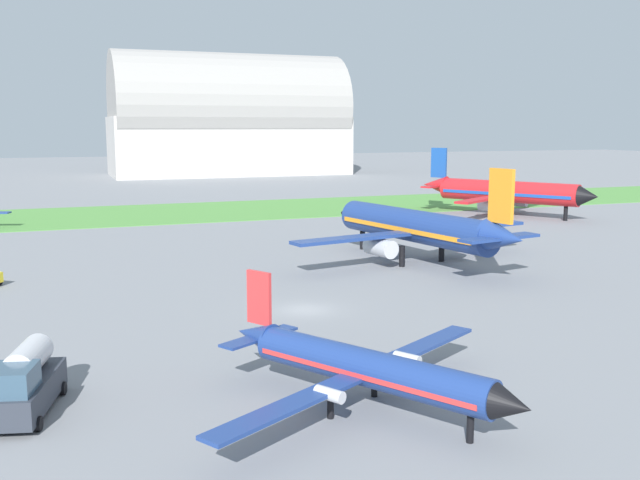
% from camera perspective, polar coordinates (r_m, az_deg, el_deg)
% --- Properties ---
extents(ground_plane, '(600.00, 600.00, 0.00)m').
position_cam_1_polar(ground_plane, '(55.23, -1.22, -5.57)').
color(ground_plane, gray).
extents(grass_taxiway_strip, '(360.00, 28.00, 0.08)m').
position_cam_1_polar(grass_taxiway_strip, '(118.77, -11.96, 2.12)').
color(grass_taxiway_strip, '#549342').
rests_on(grass_taxiway_strip, ground_plane).
extents(airplane_midfield_jet, '(28.84, 28.44, 10.26)m').
position_cam_1_polar(airplane_midfield_jet, '(74.16, 7.71, 1.02)').
color(airplane_midfield_jet, navy).
rests_on(airplane_midfield_jet, ground_plane).
extents(airplane_parked_jet_far, '(26.24, 26.25, 10.42)m').
position_cam_1_polar(airplane_parked_jet_far, '(116.17, 14.46, 3.72)').
color(airplane_parked_jet_far, red).
rests_on(airplane_parked_jet_far, ground_plane).
extents(airplane_foreground_turboprop, '(18.27, 15.93, 6.10)m').
position_cam_1_polar(airplane_foreground_turboprop, '(35.83, 3.42, -10.01)').
color(airplane_foreground_turboprop, navy).
rests_on(airplane_foreground_turboprop, ground_plane).
extents(fuel_truck_by_runway, '(3.98, 6.90, 3.29)m').
position_cam_1_polar(fuel_truck_by_runway, '(38.34, -22.47, -10.44)').
color(fuel_truck_by_runway, '#2D333D').
rests_on(fuel_truck_by_runway, ground_plane).
extents(hangar_distant, '(66.84, 30.79, 34.81)m').
position_cam_1_polar(hangar_distant, '(212.37, -7.27, 9.43)').
color(hangar_distant, '#BCB7B2').
rests_on(hangar_distant, ground_plane).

